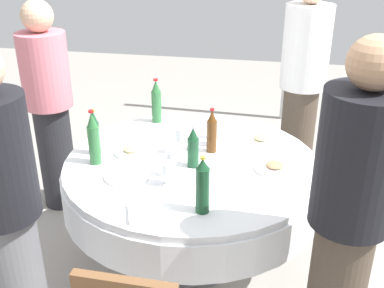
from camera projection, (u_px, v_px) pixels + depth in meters
The scene contains 26 objects.
ground_plane at pixel (192, 260), 3.10m from camera, with size 10.00×10.00×0.00m, color gray.
dining_table at pixel (192, 182), 2.84m from camera, with size 1.54×1.54×0.74m.
bottle_dark_green_right at pixel (203, 186), 2.23m from camera, with size 0.07×0.07×0.30m.
bottle_dark_green_west at pixel (95, 134), 2.81m from camera, with size 0.06×0.06×0.29m.
bottle_green_north at pixel (156, 102), 3.26m from camera, with size 0.07×0.07×0.31m.
bottle_dark_green_mid at pixel (193, 148), 2.67m from camera, with size 0.07×0.07×0.25m.
bottle_brown_front at pixel (212, 132), 2.83m from camera, with size 0.06×0.06×0.28m.
bottle_green_near at pixel (94, 139), 2.69m from camera, with size 0.07×0.07×0.33m.
wine_glass_mid at pixel (171, 159), 2.57m from camera, with size 0.06×0.06×0.15m.
wine_glass_front at pixel (213, 130), 2.93m from camera, with size 0.08×0.08×0.15m.
wine_glass_near at pixel (167, 169), 2.49m from camera, with size 0.07×0.07×0.13m.
wine_glass_inner at pixel (181, 135), 2.81m from camera, with size 0.07×0.07×0.17m.
wine_glass_south at pixel (219, 124), 3.01m from camera, with size 0.06×0.06×0.14m.
plate_south at pixel (261, 140), 3.02m from camera, with size 0.22×0.22×0.04m.
plate_outer at pixel (275, 167), 2.68m from camera, with size 0.25×0.25×0.04m.
plate_far at pixel (131, 151), 2.86m from camera, with size 0.21×0.21×0.04m.
plate_east at pixel (127, 175), 2.60m from camera, with size 0.26×0.26×0.02m.
fork_west at pixel (236, 192), 2.45m from camera, with size 0.18×0.02×0.01m, color silver.
fork_north at pixel (173, 135), 3.11m from camera, with size 0.18×0.02×0.01m, color silver.
knife_mid at pixel (136, 131), 3.16m from camera, with size 0.18×0.02×0.01m, color silver.
folded_napkin at pixel (146, 212), 2.26m from camera, with size 0.17×0.17×0.02m, color white.
person_right at pixel (50, 106), 3.38m from camera, with size 0.34×0.34×1.57m.
person_west at pixel (3, 209), 2.11m from camera, with size 0.34×0.34×1.62m.
person_north at pixel (348, 221), 1.99m from camera, with size 0.34×0.34×1.67m.
person_mid at pixel (302, 89), 3.49m from camera, with size 0.34×0.34×1.71m.
tent_pole_main at pixel (293, 4), 4.78m from camera, with size 0.07×0.07×2.52m, color #B2B5B7.
Camera 1 is at (-2.42, -0.46, 2.02)m, focal length 43.80 mm.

